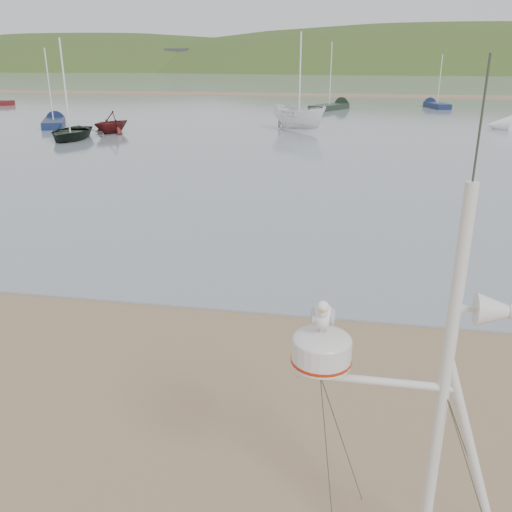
% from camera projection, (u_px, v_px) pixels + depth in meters
% --- Properties ---
extents(ground, '(560.00, 560.00, 0.00)m').
position_uv_depth(ground, '(73.00, 433.00, 7.26)').
color(ground, '#7C6147').
rests_on(ground, ground).
extents(water, '(560.00, 256.00, 0.04)m').
position_uv_depth(water, '(345.00, 79.00, 129.19)').
color(water, slate).
rests_on(water, ground).
extents(sandbar, '(560.00, 7.00, 0.07)m').
position_uv_depth(sandbar, '(332.00, 95.00, 71.89)').
color(sandbar, '#7C6147').
rests_on(sandbar, water).
extents(hill_ridge, '(620.00, 180.00, 80.00)m').
position_uv_depth(hill_ridge, '(393.00, 120.00, 228.00)').
color(hill_ridge, '#2A3D19').
rests_on(hill_ridge, ground).
extents(far_cottages, '(294.40, 6.30, 8.00)m').
position_uv_depth(far_cottages, '(359.00, 60.00, 186.43)').
color(far_cottages, white).
rests_on(far_cottages, ground).
extents(mast_rig, '(2.12, 2.26, 4.77)m').
position_uv_depth(mast_rig, '(422.00, 500.00, 4.66)').
color(mast_rig, silver).
rests_on(mast_rig, ground).
extents(boat_dark, '(3.20, 1.26, 4.36)m').
position_uv_depth(boat_dark, '(67.00, 103.00, 32.37)').
color(boat_dark, black).
rests_on(boat_dark, water).
extents(boat_red, '(2.76, 2.31, 2.75)m').
position_uv_depth(boat_red, '(110.00, 112.00, 35.36)').
color(boat_red, '#511212').
rests_on(boat_red, water).
extents(boat_white, '(2.49, 2.49, 4.65)m').
position_uv_depth(boat_white, '(300.00, 96.00, 36.16)').
color(boat_white, white).
rests_on(boat_white, water).
extents(sailboat_dark_mid, '(4.53, 6.72, 6.69)m').
position_uv_depth(sailboat_dark_mid, '(338.00, 106.00, 53.35)').
color(sailboat_dark_mid, black).
rests_on(sailboat_dark_mid, ground).
extents(sailboat_blue_far, '(2.66, 5.57, 5.44)m').
position_uv_depth(sailboat_blue_far, '(432.00, 104.00, 55.02)').
color(sailboat_blue_far, '#121D3F').
rests_on(sailboat_blue_far, ground).
extents(sailboat_blue_near, '(3.84, 5.84, 5.82)m').
position_uv_depth(sailboat_blue_near, '(55.00, 121.00, 40.45)').
color(sailboat_blue_near, '#121D3F').
rests_on(sailboat_blue_near, ground).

